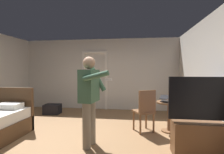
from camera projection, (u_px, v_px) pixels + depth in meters
name	position (u px, v px, depth m)	size (l,w,h in m)	color
ground_plane	(70.00, 140.00, 3.63)	(6.43, 6.43, 0.00)	olive
wall_back	(100.00, 74.00, 6.53)	(5.86, 0.12, 2.57)	beige
wall_right	(221.00, 79.00, 3.17)	(0.12, 6.09, 2.57)	beige
doorway_frame	(95.00, 76.00, 6.48)	(0.93, 0.08, 2.13)	white
tv_flatscreen	(206.00, 133.00, 2.92)	(1.22, 0.40, 1.34)	brown
side_table	(169.00, 112.00, 4.11)	(0.59, 0.59, 0.70)	brown
laptop	(168.00, 100.00, 4.07)	(0.40, 0.41, 0.16)	black
bottle_on_table	(176.00, 98.00, 4.00)	(0.06, 0.06, 0.26)	#1F3A1E
wooden_chair	(145.00, 109.00, 4.05)	(0.56, 0.56, 0.99)	brown
person_blue_shirt	(90.00, 95.00, 3.30)	(0.64, 0.65, 1.69)	gray
suitcase_dark	(52.00, 109.00, 5.78)	(0.51, 0.37, 0.31)	black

